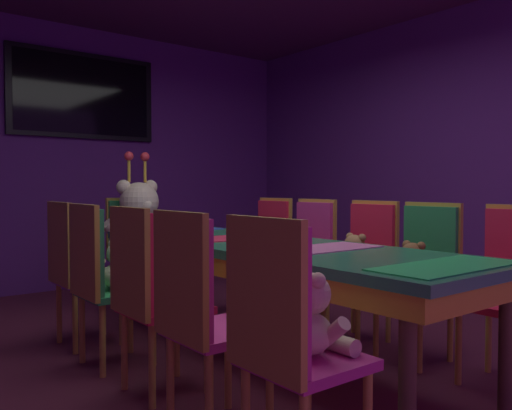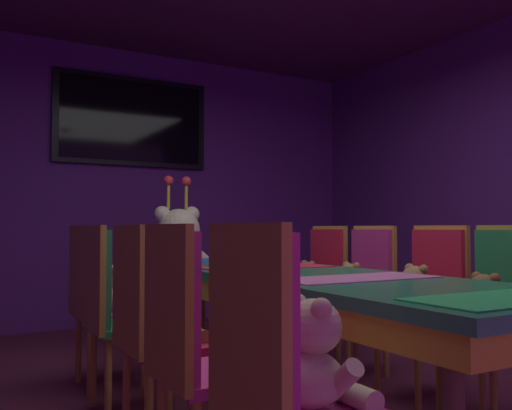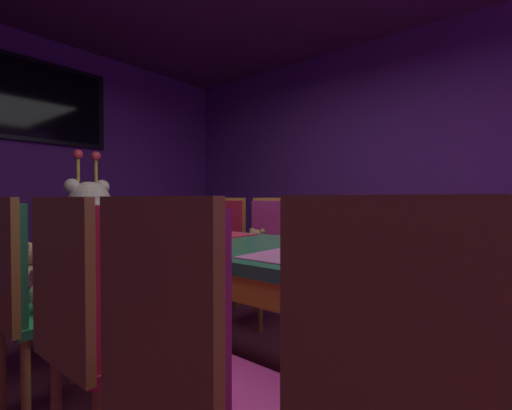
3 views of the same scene
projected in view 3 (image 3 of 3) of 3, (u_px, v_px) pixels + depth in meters
ground_plane at (249, 382)px, 1.87m from camera, size 7.90×7.90×0.00m
wall_back at (31, 161)px, 3.88m from camera, size 5.20×0.12×2.80m
wall_right at (403, 160)px, 3.84m from camera, size 0.12×6.40×2.80m
banquet_table at (249, 260)px, 1.85m from camera, size 0.90×2.85×0.75m
chair_left_1 at (182, 362)px, 0.82m from camera, size 0.42×0.41×0.98m
chair_left_2 at (86, 311)px, 1.18m from camera, size 0.42×0.41×0.98m
teddy_left_2 at (125, 307)px, 1.30m from camera, size 0.23×0.29×0.28m
chair_left_3 at (21, 286)px, 1.53m from camera, size 0.42×0.41×0.98m
teddy_left_3 at (57, 282)px, 1.64m from camera, size 0.25×0.32×0.30m
teddy_left_4 at (25, 269)px, 1.99m from camera, size 0.23×0.30×0.28m
chair_right_1 at (401, 260)px, 2.18m from camera, size 0.42×0.41×0.98m
teddy_right_1 at (393, 266)px, 2.07m from camera, size 0.24×0.31×0.29m
chair_right_2 at (331, 252)px, 2.52m from camera, size 0.42×0.41×0.98m
teddy_right_2 at (321, 255)px, 2.41m from camera, size 0.25×0.32×0.30m
chair_right_3 at (267, 245)px, 2.87m from camera, size 0.42×0.41×0.98m
teddy_right_3 at (256, 249)px, 2.76m from camera, size 0.23×0.30×0.28m
chair_right_4 at (222, 240)px, 3.22m from camera, size 0.42×0.41×0.98m
teddy_right_4 at (211, 244)px, 3.11m from camera, size 0.22×0.28×0.27m
throne_chair at (81, 241)px, 3.11m from camera, size 0.41×0.42×0.98m
king_teddy_bear at (90, 224)px, 3.00m from camera, size 0.73×0.56×0.93m
wall_tv at (33, 100)px, 3.81m from camera, size 1.56×0.06×0.90m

